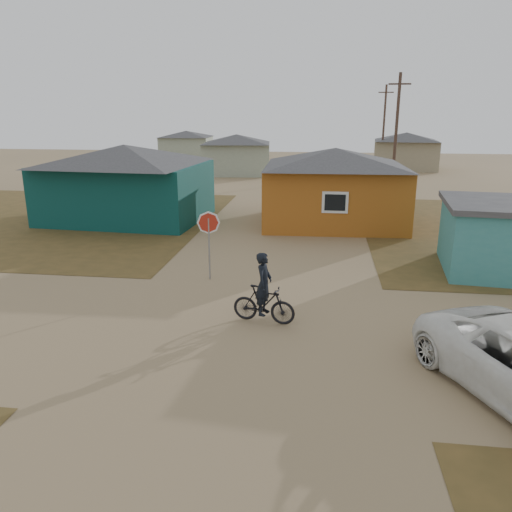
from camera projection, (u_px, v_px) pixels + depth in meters
The scene contains 11 objects.
ground at pixel (246, 334), 13.27m from camera, with size 120.00×120.00×0.00m, color #947A55.
grass_nw at pixel (30, 218), 27.39m from camera, with size 20.00×18.00×0.00m, color brown.
house_teal at pixel (126, 182), 26.60m from camera, with size 8.93×7.08×4.00m.
house_yellow at pixel (334, 185), 25.71m from camera, with size 7.72×6.76×3.90m.
house_pale_west at pixel (237, 154), 45.84m from camera, with size 7.04×6.15×3.60m.
house_beige_east at pixel (405, 150), 49.54m from camera, with size 6.95×6.05×3.60m.
house_pale_north at pixel (186, 145), 58.28m from camera, with size 6.28×5.81×3.40m.
utility_pole_near at pixel (396, 136), 32.21m from camera, with size 1.40×0.20×8.00m.
utility_pole_far at pixel (384, 127), 47.31m from camera, with size 1.40×0.20×8.00m.
stop_sign at pixel (209, 230), 17.13m from camera, with size 0.79×0.18×2.43m.
cyclist at pixel (264, 297), 13.84m from camera, with size 1.86×0.83×2.03m.
Camera 1 is at (1.86, -12.00, 5.75)m, focal length 35.00 mm.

